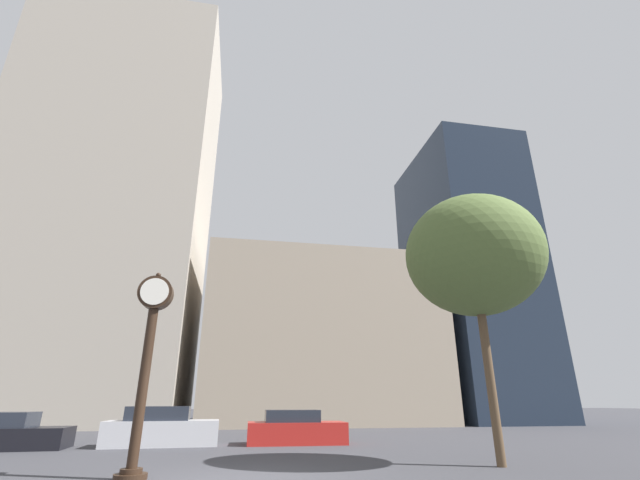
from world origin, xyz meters
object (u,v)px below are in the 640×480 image
Objects in this scene: car_red at (295,429)px; bare_tree at (474,256)px; car_silver at (162,429)px; street_clock at (148,350)px.

bare_tree reaches higher than car_red.
bare_tree is (9.45, -7.32, 5.07)m from car_silver.
bare_tree is at bearing -40.36° from car_silver.
street_clock is at bearing -177.90° from bare_tree.
car_silver is (-0.59, 7.64, -2.09)m from street_clock.
car_red is 0.52× the size of bare_tree.
street_clock reaches higher than car_red.
street_clock is 9.35m from bare_tree.
car_silver is 1.07× the size of car_red.
street_clock is 1.17× the size of car_red.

